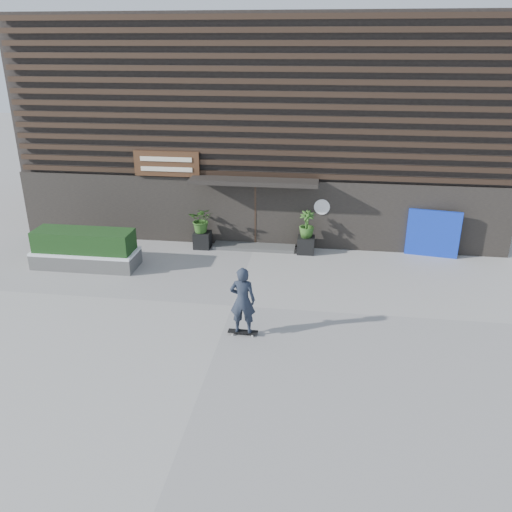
# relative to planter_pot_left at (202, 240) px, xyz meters

# --- Properties ---
(ground) EXTENTS (80.00, 80.00, 0.00)m
(ground) POSITION_rel_planter_pot_left_xyz_m (1.90, -4.40, -0.30)
(ground) COLOR #9F9C97
(ground) RESTS_ON ground
(entrance_step) EXTENTS (3.00, 0.80, 0.12)m
(entrance_step) POSITION_rel_planter_pot_left_xyz_m (1.90, 0.20, -0.24)
(entrance_step) COLOR #464744
(entrance_step) RESTS_ON ground
(planter_pot_left) EXTENTS (0.60, 0.60, 0.60)m
(planter_pot_left) POSITION_rel_planter_pot_left_xyz_m (0.00, 0.00, 0.00)
(planter_pot_left) COLOR black
(planter_pot_left) RESTS_ON ground
(bamboo_left) EXTENTS (0.86, 0.75, 0.96)m
(bamboo_left) POSITION_rel_planter_pot_left_xyz_m (0.00, 0.00, 0.78)
(bamboo_left) COLOR #2D591E
(bamboo_left) RESTS_ON planter_pot_left
(planter_pot_right) EXTENTS (0.60, 0.60, 0.60)m
(planter_pot_right) POSITION_rel_planter_pot_left_xyz_m (3.80, 0.00, 0.00)
(planter_pot_right) COLOR black
(planter_pot_right) RESTS_ON ground
(bamboo_right) EXTENTS (0.54, 0.54, 0.96)m
(bamboo_right) POSITION_rel_planter_pot_left_xyz_m (3.80, 0.00, 0.78)
(bamboo_right) COLOR #2D591E
(bamboo_right) RESTS_ON planter_pot_right
(raised_bed) EXTENTS (3.50, 1.20, 0.50)m
(raised_bed) POSITION_rel_planter_pot_left_xyz_m (-3.50, -2.22, -0.05)
(raised_bed) COLOR #4B4B49
(raised_bed) RESTS_ON ground
(snow_layer) EXTENTS (3.50, 1.20, 0.08)m
(snow_layer) POSITION_rel_planter_pot_left_xyz_m (-3.50, -2.22, 0.24)
(snow_layer) COLOR white
(snow_layer) RESTS_ON raised_bed
(hedge) EXTENTS (3.30, 1.00, 0.70)m
(hedge) POSITION_rel_planter_pot_left_xyz_m (-3.50, -2.22, 0.63)
(hedge) COLOR #143312
(hedge) RESTS_ON snow_layer
(blue_tarp) EXTENTS (1.79, 0.39, 1.68)m
(blue_tarp) POSITION_rel_planter_pot_left_xyz_m (8.21, 0.30, 0.54)
(blue_tarp) COLOR #0D28AE
(blue_tarp) RESTS_ON ground
(building) EXTENTS (18.00, 11.00, 8.00)m
(building) POSITION_rel_planter_pot_left_xyz_m (1.90, 5.56, 3.69)
(building) COLOR black
(building) RESTS_ON ground
(skateboarder) EXTENTS (0.78, 0.44, 1.89)m
(skateboarder) POSITION_rel_planter_pot_left_xyz_m (2.46, -5.93, 0.69)
(skateboarder) COLOR black
(skateboarder) RESTS_ON ground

